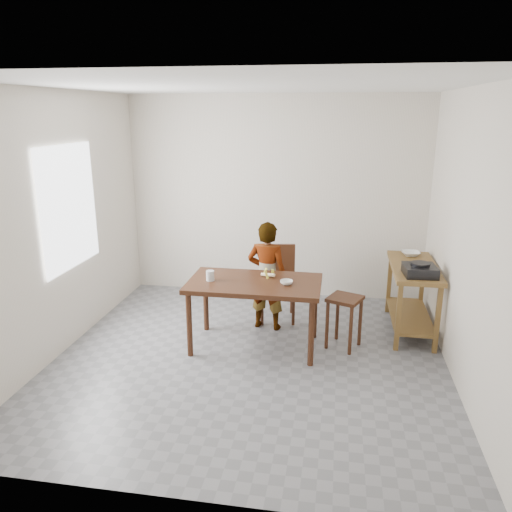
% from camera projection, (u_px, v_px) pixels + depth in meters
% --- Properties ---
extents(floor, '(4.00, 4.00, 0.04)m').
position_uv_depth(floor, '(250.00, 360.00, 5.20)').
color(floor, slate).
rests_on(floor, ground).
extents(ceiling, '(4.00, 4.00, 0.04)m').
position_uv_depth(ceiling, '(249.00, 83.00, 4.43)').
color(ceiling, white).
rests_on(ceiling, wall_back).
extents(wall_back, '(4.00, 0.04, 2.70)m').
position_uv_depth(wall_back, '(276.00, 198.00, 6.73)').
color(wall_back, beige).
rests_on(wall_back, ground).
extents(wall_front, '(4.00, 0.04, 2.70)m').
position_uv_depth(wall_front, '(188.00, 313.00, 2.90)').
color(wall_front, beige).
rests_on(wall_front, ground).
extents(wall_left, '(0.04, 4.00, 2.70)m').
position_uv_depth(wall_left, '(56.00, 225.00, 5.13)').
color(wall_left, beige).
rests_on(wall_left, ground).
extents(wall_right, '(0.04, 4.00, 2.70)m').
position_uv_depth(wall_right, '(469.00, 241.00, 4.50)').
color(wall_right, beige).
rests_on(wall_right, ground).
extents(window_pane, '(0.02, 1.10, 1.30)m').
position_uv_depth(window_pane, '(69.00, 207.00, 5.27)').
color(window_pane, white).
rests_on(window_pane, wall_left).
extents(dining_table, '(1.40, 0.80, 0.75)m').
position_uv_depth(dining_table, '(254.00, 314.00, 5.37)').
color(dining_table, '#381C0F').
rests_on(dining_table, floor).
extents(prep_counter, '(0.50, 1.20, 0.80)m').
position_uv_depth(prep_counter, '(411.00, 298.00, 5.76)').
color(prep_counter, brown).
rests_on(prep_counter, floor).
extents(child, '(0.51, 0.38, 1.29)m').
position_uv_depth(child, '(267.00, 276.00, 5.77)').
color(child, silver).
rests_on(child, floor).
extents(dining_chair, '(0.50, 0.50, 0.90)m').
position_uv_depth(dining_chair, '(278.00, 284.00, 6.07)').
color(dining_chair, '#381C0F').
rests_on(dining_chair, floor).
extents(stool, '(0.43, 0.43, 0.58)m').
position_uv_depth(stool, '(344.00, 322.00, 5.38)').
color(stool, '#381C0F').
rests_on(stool, floor).
extents(glass_tumbler, '(0.11, 0.11, 0.11)m').
position_uv_depth(glass_tumbler, '(210.00, 276.00, 5.28)').
color(glass_tumbler, silver).
rests_on(glass_tumbler, dining_table).
extents(small_bowl, '(0.17, 0.17, 0.04)m').
position_uv_depth(small_bowl, '(286.00, 282.00, 5.17)').
color(small_bowl, white).
rests_on(small_bowl, dining_table).
extents(banana, '(0.21, 0.18, 0.06)m').
position_uv_depth(banana, '(268.00, 274.00, 5.39)').
color(banana, '#F5D560').
rests_on(banana, dining_table).
extents(serving_bowl, '(0.25, 0.25, 0.05)m').
position_uv_depth(serving_bowl, '(411.00, 254.00, 6.01)').
color(serving_bowl, white).
rests_on(serving_bowl, prep_counter).
extents(gas_burner, '(0.36, 0.36, 0.11)m').
position_uv_depth(gas_burner, '(420.00, 270.00, 5.28)').
color(gas_burner, black).
rests_on(gas_burner, prep_counter).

